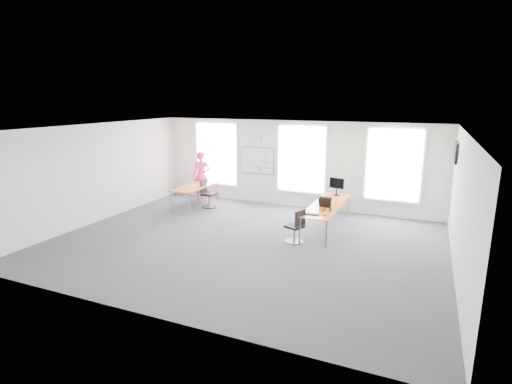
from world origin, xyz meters
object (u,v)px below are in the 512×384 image
at_px(chair_left, 207,195).
at_px(headphones, 328,209).
at_px(keyboard, 311,214).
at_px(person, 201,176).
at_px(desk_right, 327,206).
at_px(chair_right, 296,228).
at_px(monitor, 337,185).
at_px(desk_left, 195,188).

height_order(chair_left, headphones, chair_left).
distance_m(chair_left, keyboard, 4.70).
relative_size(person, keyboard, 4.39).
height_order(desk_right, chair_right, chair_right).
distance_m(chair_left, monitor, 4.49).
relative_size(desk_left, chair_right, 2.26).
relative_size(chair_right, monitor, 1.63).
height_order(chair_right, person, person).
relative_size(desk_left, keyboard, 4.93).
bearing_deg(headphones, desk_right, 99.29).
distance_m(desk_left, monitor, 4.88).
distance_m(chair_left, headphones, 4.83).
xyz_separation_m(chair_right, person, (-4.62, 2.95, 0.52)).
bearing_deg(keyboard, desk_left, 151.16).
relative_size(desk_left, chair_left, 2.08).
relative_size(person, headphones, 9.34).
xyz_separation_m(keyboard, monitor, (0.14, 2.38, 0.32)).
xyz_separation_m(chair_left, monitor, (4.42, 0.45, 0.65)).
bearing_deg(chair_left, monitor, -86.32).
distance_m(desk_right, keyboard, 1.21).
height_order(desk_right, desk_left, desk_right).
distance_m(desk_left, chair_left, 0.50).
height_order(headphones, monitor, monitor).
xyz_separation_m(desk_right, person, (-5.10, 1.52, 0.21)).
xyz_separation_m(desk_right, desk_left, (-4.82, 0.62, -0.02)).
bearing_deg(person, chair_right, -49.27).
height_order(desk_left, headphones, headphones).
relative_size(chair_right, person, 0.50).
bearing_deg(desk_left, keyboard, -21.15).
relative_size(person, monitor, 3.29).
height_order(desk_right, headphones, headphones).
distance_m(desk_left, chair_right, 4.81).
bearing_deg(person, desk_left, -89.53).
height_order(desk_right, person, person).
height_order(desk_right, chair_left, chair_left).
bearing_deg(chair_right, person, -100.69).
distance_m(person, monitor, 5.13).
bearing_deg(desk_right, chair_right, -108.46).
bearing_deg(desk_left, monitor, 6.71).
distance_m(desk_right, desk_left, 4.86).
xyz_separation_m(chair_right, headphones, (0.66, 0.71, 0.41)).
bearing_deg(monitor, keyboard, -77.22).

